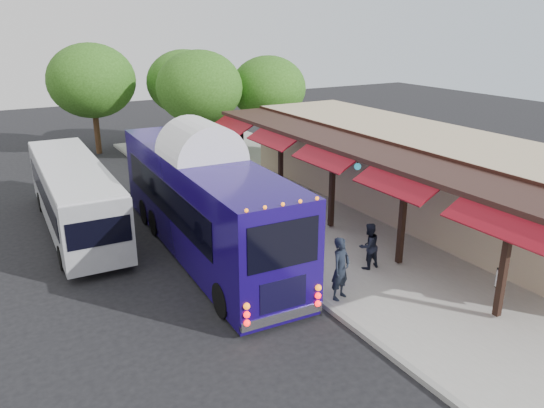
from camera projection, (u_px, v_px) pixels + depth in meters
ground at (307, 294)px, 16.56m from camera, size 90.00×90.00×0.00m
sidewalk at (354, 224)px, 22.16m from camera, size 10.00×40.00×0.15m
curb at (249, 247)px, 19.84m from camera, size 0.20×40.00×0.16m
station_shelter at (418, 172)px, 23.17m from camera, size 8.15×20.00×3.60m
coach_bus at (203, 198)px, 19.01m from camera, size 3.03×12.23×3.88m
city_bus at (74, 194)px, 21.23m from camera, size 2.54×10.43×2.79m
ped_a at (341, 268)px, 15.74m from camera, size 0.83×0.69×1.96m
ped_b at (369, 246)px, 17.76m from camera, size 0.80×0.63×1.60m
ped_c at (214, 191)px, 23.46m from camera, size 0.95×0.42×1.61m
ped_d at (243, 168)px, 26.91m from camera, size 1.16×0.69×1.77m
sign_board at (500, 283)px, 15.29m from camera, size 0.25×0.49×1.15m
tree_left at (199, 88)px, 31.41m from camera, size 5.13×5.13×6.56m
tree_mid at (185, 82)px, 35.03m from camera, size 5.00×5.00×6.40m
tree_right at (268, 88)px, 33.58m from camera, size 4.77×4.77×6.10m
tree_far at (92, 81)px, 32.83m from camera, size 5.39×5.39×6.90m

